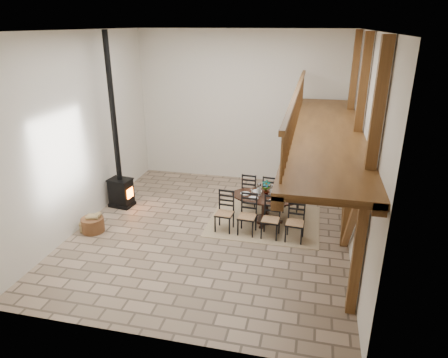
% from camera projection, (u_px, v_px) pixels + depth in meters
% --- Properties ---
extents(ground, '(8.00, 8.00, 0.00)m').
position_uv_depth(ground, '(212.00, 230.00, 10.63)').
color(ground, '#9D8168').
rests_on(ground, ground).
extents(room_shell, '(7.02, 8.02, 5.01)m').
position_uv_depth(room_shell, '(260.00, 121.00, 9.28)').
color(room_shell, silver).
rests_on(room_shell, ground).
extents(rug, '(3.00, 2.50, 0.02)m').
position_uv_depth(rug, '(264.00, 221.00, 11.11)').
color(rug, tan).
rests_on(rug, ground).
extents(dining_table, '(2.32, 2.19, 1.20)m').
position_uv_depth(dining_table, '(264.00, 210.00, 10.89)').
color(dining_table, black).
rests_on(dining_table, ground).
extents(wood_stove, '(0.73, 0.60, 5.00)m').
position_uv_depth(wood_stove, '(119.00, 171.00, 11.65)').
color(wood_stove, black).
rests_on(wood_stove, ground).
extents(log_basket, '(0.59, 0.59, 0.49)m').
position_uv_depth(log_basket, '(93.00, 224.00, 10.50)').
color(log_basket, brown).
rests_on(log_basket, ground).
extents(log_stack, '(0.33, 0.28, 0.30)m').
position_uv_depth(log_stack, '(86.00, 227.00, 10.48)').
color(log_stack, tan).
rests_on(log_stack, ground).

